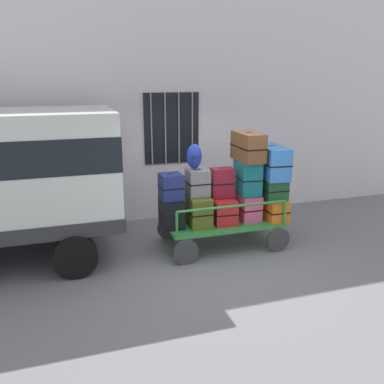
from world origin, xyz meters
name	(u,v)px	position (x,y,z in m)	size (l,w,h in m)	color
ground_plane	(210,254)	(0.00, 0.00, 0.00)	(40.00, 40.00, 0.00)	slate
building_wall	(175,104)	(0.00, 2.33, 2.50)	(12.00, 0.38, 5.00)	silver
luggage_cart	(221,225)	(0.34, 0.34, 0.40)	(2.19, 1.24, 0.49)	#2D8438
cart_railing	(222,201)	(0.34, 0.34, 0.86)	(2.07, 1.10, 0.46)	#2D8438
suitcase_left_bottom	(171,213)	(-0.64, 0.31, 0.74)	(0.41, 0.53, 0.51)	black
suitcase_left_middle	(171,187)	(-0.64, 0.31, 1.23)	(0.40, 0.40, 0.46)	navy
suitcase_midleft_bottom	(197,210)	(-0.15, 0.31, 0.76)	(0.41, 0.75, 0.54)	#4C5119
suitcase_midleft_middle	(198,182)	(-0.15, 0.30, 1.27)	(0.38, 0.38, 0.48)	slate
suitcase_center_bottom	(222,209)	(0.34, 0.33, 0.71)	(0.47, 0.78, 0.45)	#B21E1E
suitcase_center_middle	(222,183)	(0.34, 0.35, 1.21)	(0.43, 0.30, 0.55)	maroon
suitcase_midright_bottom	(246,206)	(0.82, 0.32, 0.73)	(0.38, 0.69, 0.49)	#CC4C72
suitcase_midright_middle	(247,177)	(0.82, 0.31, 1.28)	(0.43, 0.65, 0.62)	#0F5960
suitcase_midright_top	(248,147)	(0.82, 0.33, 1.85)	(0.39, 0.78, 0.52)	brown
suitcase_right_bottom	(270,206)	(1.31, 0.30, 0.68)	(0.39, 0.93, 0.38)	orange
suitcase_right_middle	(271,187)	(1.31, 0.31, 1.06)	(0.43, 0.71, 0.39)	#194C28
suitcase_right_top	(271,161)	(1.31, 0.36, 1.55)	(0.51, 1.04, 0.59)	#3372C6
backpack	(194,157)	(-0.19, 0.35, 1.73)	(0.27, 0.22, 0.44)	navy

